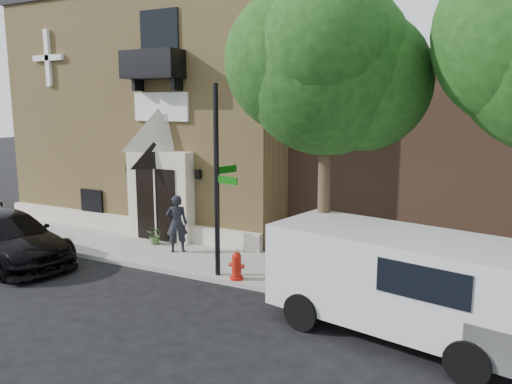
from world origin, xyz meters
TOP-DOWN VIEW (x-y plane):
  - ground at (0.00, 0.00)m, footprint 120.00×120.00m
  - sidewalk at (1.00, 1.50)m, footprint 42.00×3.00m
  - church at (-2.99, 7.95)m, footprint 12.20×11.01m
  - street_tree_left at (6.03, 0.35)m, footprint 4.97×4.38m
  - black_sedan at (-3.89, -1.37)m, footprint 5.83×3.36m
  - cargo_van at (8.43, -0.95)m, footprint 5.90×3.28m
  - street_sign at (2.93, 0.31)m, footprint 0.84×0.98m
  - fire_hydrant at (3.57, 0.21)m, footprint 0.45×0.36m
  - dumpster at (7.84, 0.63)m, footprint 2.21×1.41m
  - planter at (-0.72, 2.04)m, footprint 0.66×0.60m
  - pedestrian_near at (0.50, 1.64)m, footprint 0.83×0.78m

SIDE VIEW (x-z plane):
  - ground at x=0.00m, z-range 0.00..0.00m
  - sidewalk at x=1.00m, z-range 0.00..0.15m
  - planter at x=-0.72m, z-range 0.15..0.79m
  - fire_hydrant at x=3.57m, z-range 0.14..0.94m
  - black_sedan at x=-3.89m, z-range 0.00..1.59m
  - dumpster at x=7.84m, z-range 0.16..1.52m
  - pedestrian_near at x=0.50m, z-range 0.15..2.06m
  - cargo_van at x=8.43m, z-range 0.13..2.41m
  - street_sign at x=2.93m, z-range 0.17..5.57m
  - church at x=-2.99m, z-range -0.02..9.28m
  - street_tree_left at x=6.03m, z-range 1.98..9.75m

